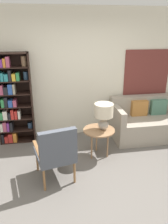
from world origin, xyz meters
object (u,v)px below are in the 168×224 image
Objects in this scene: bookshelf at (11,100)px; couch at (150,122)px; side_table at (99,132)px; armchair at (56,151)px; table_lamp at (104,113)px.

bookshelf reaches higher than couch.
side_table is at bearing -155.11° from couch.
armchair is 0.57× the size of couch.
bookshelf is at bearing 174.96° from couch.
table_lamp is (-1.23, -0.61, 0.52)m from couch.
armchair is 2.45m from couch.
side_table is (1.64, -0.86, -0.44)m from bookshelf.
bookshelf is 1.96× the size of armchair.
armchair is 1.91× the size of table_lamp.
bookshelf is at bearing 153.13° from table_lamp.
table_lamp is at bearing -153.59° from couch.
table_lamp reaches higher than armchair.
side_table is at bearing -27.85° from bookshelf.
couch is (2.94, -0.26, -0.60)m from bookshelf.
couch is 1.45m from side_table.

